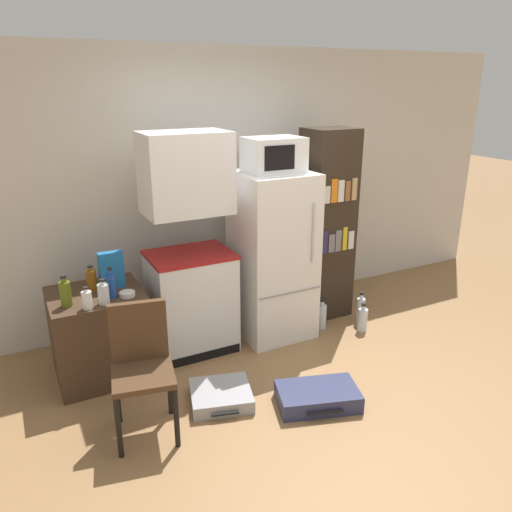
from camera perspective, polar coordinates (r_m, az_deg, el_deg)
The scene contains 20 objects.
ground_plane at distance 3.92m, azimuth 9.34°, elevation -16.60°, with size 24.00×24.00×0.00m, color olive.
wall_back at distance 5.10m, azimuth -1.46°, elevation 8.19°, with size 6.40×0.10×2.60m.
side_table at distance 4.27m, azimuth -17.42°, elevation -8.49°, with size 0.72×0.66×0.72m.
kitchen_hutch at distance 4.29m, azimuth -7.61°, elevation 0.13°, with size 0.71×0.55×1.92m.
refrigerator at distance 4.59m, azimuth 1.92°, elevation 0.05°, with size 0.65×0.67×1.54m.
microwave at distance 4.37m, azimuth 2.06°, elevation 11.49°, with size 0.49×0.36×0.30m.
bookshelf at distance 4.99m, azimuth 8.08°, elevation 3.49°, with size 0.46×0.41×1.88m.
bottle_amber_beer at distance 4.14m, azimuth -18.30°, elevation -2.61°, with size 0.08×0.08×0.22m.
bottle_olive_oil at distance 3.92m, azimuth -20.95°, elevation -3.99°, with size 0.08×0.08×0.24m.
bottle_clear_short at distance 3.88m, azimuth -17.04°, elevation -4.12°, with size 0.08×0.08×0.20m.
bottle_milk_white at distance 3.84m, azimuth -18.77°, elevation -4.73°, with size 0.07×0.07×0.17m.
bottle_blue_soda at distance 3.96m, azimuth -16.22°, elevation -3.20°, with size 0.06×0.06×0.24m.
bowl at distance 3.99m, azimuth -14.51°, elevation -4.22°, with size 0.12×0.12×0.03m.
cereal_box at distance 4.14m, azimuth -16.19°, elevation -1.54°, with size 0.19×0.07×0.30m.
chair at distance 3.48m, azimuth -12.98°, elevation -11.28°, with size 0.47×0.47×0.91m.
suitcase_large_flat at distance 3.89m, azimuth 7.06°, elevation -15.64°, with size 0.68×0.52×0.13m.
suitcase_small_flat at distance 3.90m, azimuth -4.04°, elevation -15.62°, with size 0.54×0.52×0.11m.
water_bottle_front at distance 4.95m, azimuth 12.09°, elevation -7.06°, with size 0.09×0.09×0.29m.
water_bottle_middle at distance 4.93m, azimuth 7.51°, elevation -6.77°, with size 0.09×0.09×0.31m.
water_bottle_back at distance 5.11m, azimuth 11.86°, elevation -5.99°, with size 0.08×0.08×0.32m.
Camera 1 is at (-1.98, -2.50, 2.28)m, focal length 35.00 mm.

